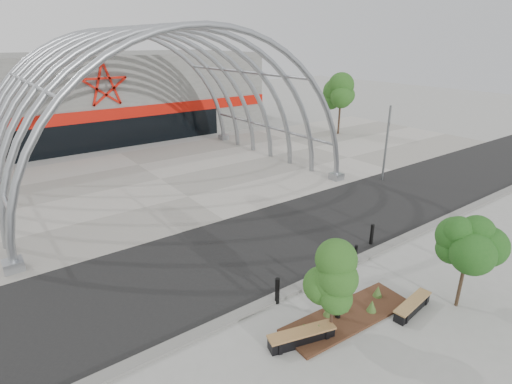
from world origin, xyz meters
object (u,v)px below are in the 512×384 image
object	(u,v)px
street_tree_0	(335,273)
bench_1	(412,306)
street_tree_1	(470,242)
bench_0	(302,337)
bollard_2	(339,306)
signal_pole	(386,142)

from	to	relation	value
street_tree_0	bench_1	distance (m)	4.03
street_tree_1	bench_0	world-z (taller)	street_tree_1
street_tree_1	bollard_2	bearing A→B (deg)	153.49
street_tree_0	street_tree_1	size ratio (longest dim) A/B	0.88
signal_pole	street_tree_0	size ratio (longest dim) A/B	1.59
signal_pole	bench_1	bearing A→B (deg)	-138.78
signal_pole	bench_0	world-z (taller)	signal_pole
signal_pole	street_tree_0	xyz separation A→B (m)	(-14.48, -8.87, -0.37)
bench_0	street_tree_0	bearing A→B (deg)	-11.67
street_tree_0	bench_0	xyz separation A→B (m)	(-1.11, 0.23, -2.13)
street_tree_0	bench_1	bearing A→B (deg)	-16.21
bench_0	bench_1	xyz separation A→B (m)	(4.38, -1.18, -0.02)
signal_pole	street_tree_0	world-z (taller)	signal_pole
signal_pole	bench_1	size ratio (longest dim) A/B	2.47
street_tree_0	bench_1	world-z (taller)	street_tree_0
street_tree_1	signal_pole	bearing A→B (deg)	47.98
street_tree_0	bollard_2	distance (m)	2.00
street_tree_1	bench_0	size ratio (longest dim) A/B	1.58
street_tree_1	bollard_2	world-z (taller)	street_tree_1
signal_pole	bollard_2	size ratio (longest dim) A/B	4.76
bench_1	street_tree_1	bearing A→B (deg)	-25.43
signal_pole	street_tree_0	distance (m)	16.99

